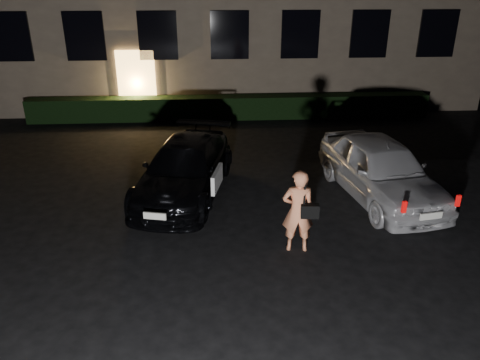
{
  "coord_description": "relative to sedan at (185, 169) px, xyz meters",
  "views": [
    {
      "loc": [
        -0.75,
        -6.76,
        5.05
      ],
      "look_at": [
        -0.19,
        2.0,
        1.17
      ],
      "focal_mm": 35.0,
      "sensor_mm": 36.0,
      "label": 1
    }
  ],
  "objects": [
    {
      "name": "man",
      "position": [
        2.31,
        -2.78,
        0.21
      ],
      "size": [
        0.71,
        0.45,
        1.71
      ],
      "rotation": [
        0.0,
        0.0,
        3.07
      ],
      "color": "#EA895D",
      "rests_on": "ground"
    },
    {
      "name": "sedan",
      "position": [
        0.0,
        0.0,
        0.0
      ],
      "size": [
        2.76,
        4.77,
        1.3
      ],
      "rotation": [
        0.0,
        0.0,
        -0.22
      ],
      "color": "black",
      "rests_on": "ground"
    },
    {
      "name": "hatch",
      "position": [
        4.73,
        -0.51,
        0.08
      ],
      "size": [
        2.42,
        4.54,
        1.47
      ],
      "rotation": [
        0.0,
        0.0,
        0.17
      ],
      "color": "silver",
      "rests_on": "ground"
    },
    {
      "name": "ground",
      "position": [
        1.43,
        -3.94,
        -0.65
      ],
      "size": [
        80.0,
        80.0,
        0.0
      ],
      "primitive_type": "plane",
      "color": "black",
      "rests_on": "ground"
    },
    {
      "name": "hedge",
      "position": [
        1.43,
        6.56,
        -0.23
      ],
      "size": [
        15.0,
        0.7,
        0.85
      ],
      "primitive_type": "cube",
      "color": "black",
      "rests_on": "ground"
    }
  ]
}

